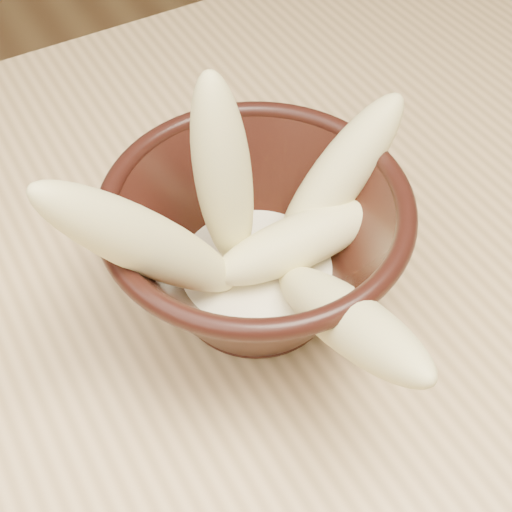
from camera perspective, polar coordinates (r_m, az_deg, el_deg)
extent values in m
cube|color=tan|center=(0.46, -7.47, -13.66)|extent=(1.20, 0.80, 0.04)
cylinder|color=tan|center=(1.12, 12.45, 4.20)|extent=(0.05, 0.05, 0.71)
cylinder|color=black|center=(0.47, 0.00, -3.40)|extent=(0.08, 0.08, 0.01)
cylinder|color=black|center=(0.46, 0.00, -1.99)|extent=(0.08, 0.08, 0.01)
torus|color=black|center=(0.41, 0.00, 4.02)|extent=(0.18, 0.18, 0.01)
cylinder|color=#FAEEC9|center=(0.45, 0.00, -1.31)|extent=(0.10, 0.10, 0.01)
ellipsoid|color=#EADD8A|center=(0.41, -2.66, 6.51)|extent=(0.04, 0.06, 0.13)
ellipsoid|color=#EADD8A|center=(0.38, -8.67, 0.99)|extent=(0.13, 0.04, 0.15)
ellipsoid|color=#EADD8A|center=(0.45, 6.64, 6.35)|extent=(0.11, 0.05, 0.11)
ellipsoid|color=#EADD8A|center=(0.43, 3.41, 1.13)|extent=(0.12, 0.04, 0.04)
ellipsoid|color=#EADD8A|center=(0.38, 7.17, -4.99)|extent=(0.04, 0.15, 0.11)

